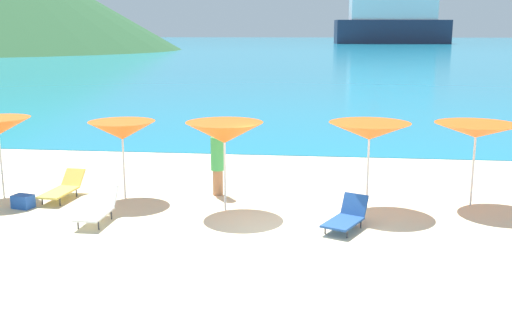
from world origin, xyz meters
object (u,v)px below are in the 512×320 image
object	(u,v)px
cruise_ship	(393,16)
beachgoer_3	(218,161)
umbrella_4	(369,131)
lounge_chair_0	(98,209)
umbrella_5	(476,131)
umbrella_3	(224,133)
lounge_chair_1	(63,188)
cooler_box	(23,201)
umbrella_2	(122,131)
lounge_chair_2	(346,217)

from	to	relation	value
cruise_ship	beachgoer_3	bearing A→B (deg)	-104.66
umbrella_4	lounge_chair_0	distance (m)	6.92
umbrella_4	cruise_ship	size ratio (longest dim) A/B	0.05
umbrella_5	beachgoer_3	xyz separation A→B (m)	(-6.74, 0.25, -1.00)
beachgoer_3	cruise_ship	xyz separation A→B (m)	(25.98, 213.98, 9.00)
lounge_chair_0	cruise_ship	distance (m)	218.75
umbrella_3	lounge_chair_1	distance (m)	4.88
beachgoer_3	cooler_box	bearing A→B (deg)	-152.75
umbrella_2	beachgoer_3	xyz separation A→B (m)	(2.46, 0.62, -0.89)
umbrella_3	umbrella_4	world-z (taller)	umbrella_3
umbrella_4	cooler_box	size ratio (longest dim) A/B	4.45
beachgoer_3	cruise_ship	world-z (taller)	cruise_ship
umbrella_5	cooler_box	world-z (taller)	umbrella_5
lounge_chair_2	lounge_chair_1	bearing A→B (deg)	-167.71
cruise_ship	lounge_chair_0	bearing A→B (deg)	-105.21
umbrella_3	umbrella_4	xyz separation A→B (m)	(3.59, 0.58, 0.01)
lounge_chair_2	cooler_box	size ratio (longest dim) A/B	3.00
umbrella_2	umbrella_4	size ratio (longest dim) A/B	0.95
umbrella_5	lounge_chair_0	world-z (taller)	umbrella_5
umbrella_2	lounge_chair_1	world-z (taller)	umbrella_2
umbrella_2	umbrella_5	world-z (taller)	umbrella_5
lounge_chair_1	cruise_ship	world-z (taller)	cruise_ship
umbrella_5	lounge_chair_2	xyz separation A→B (m)	(-3.28, -2.32, -1.69)
umbrella_2	lounge_chair_1	size ratio (longest dim) A/B	1.21
lounge_chair_2	beachgoer_3	world-z (taller)	beachgoer_3
umbrella_3	umbrella_5	bearing A→B (deg)	10.29
umbrella_2	umbrella_3	bearing A→B (deg)	-14.89
umbrella_5	lounge_chair_0	size ratio (longest dim) A/B	1.42
umbrella_5	lounge_chair_1	world-z (taller)	umbrella_5
umbrella_3	lounge_chair_0	bearing A→B (deg)	-155.53
lounge_chair_1	cruise_ship	xyz separation A→B (m)	(30.08, 214.85, 9.68)
beachgoer_3	umbrella_2	bearing A→B (deg)	-159.64
umbrella_4	beachgoer_3	world-z (taller)	umbrella_4
umbrella_3	lounge_chair_1	world-z (taller)	umbrella_3
umbrella_5	lounge_chair_2	size ratio (longest dim) A/B	1.45
lounge_chair_1	lounge_chair_0	bearing A→B (deg)	-43.31
umbrella_5	umbrella_4	bearing A→B (deg)	-168.28
umbrella_4	beachgoer_3	xyz separation A→B (m)	(-4.03, 0.82, -1.03)
lounge_chair_1	beachgoer_3	distance (m)	4.25
umbrella_4	lounge_chair_0	size ratio (longest dim) A/B	1.45
umbrella_5	lounge_chair_0	bearing A→B (deg)	-165.06
cooler_box	lounge_chair_0	bearing A→B (deg)	-6.72
cooler_box	umbrella_5	bearing A→B (deg)	21.22
umbrella_3	lounge_chair_2	distance (m)	3.66
umbrella_2	lounge_chair_0	size ratio (longest dim) A/B	1.38
lounge_chair_0	cooler_box	distance (m)	2.50
umbrella_4	lounge_chair_1	world-z (taller)	umbrella_4
cooler_box	cruise_ship	xyz separation A→B (m)	(30.74, 215.83, 9.81)
umbrella_2	umbrella_5	xyz separation A→B (m)	(9.20, 0.37, 0.11)
lounge_chair_0	lounge_chair_1	distance (m)	2.49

